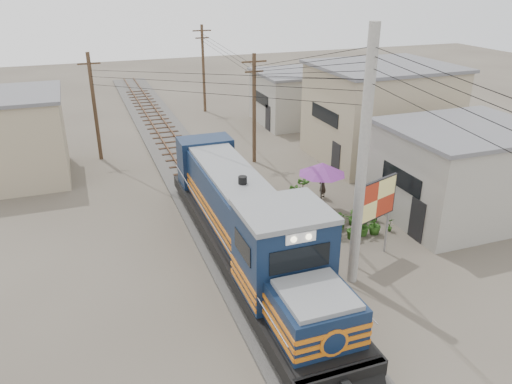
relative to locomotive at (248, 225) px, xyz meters
name	(u,v)px	position (x,y,z in m)	size (l,w,h in m)	color
ground	(267,290)	(0.00, -2.29, -1.78)	(120.00, 120.00, 0.00)	#473F35
ballast	(203,192)	(0.00, 7.71, -1.70)	(3.60, 70.00, 0.16)	#595651
track	(203,190)	(0.00, 7.71, -1.52)	(1.15, 70.00, 0.12)	#51331E
locomotive	(248,225)	(0.00, 0.00, 0.00)	(3.04, 16.53, 4.10)	black
utility_pole_main	(362,165)	(3.50, -2.79, 3.22)	(0.40, 0.40, 10.00)	#9E9B93
wooden_pole_mid	(254,107)	(4.50, 11.71, 1.90)	(1.60, 0.24, 7.00)	#4C3826
wooden_pole_far	(203,67)	(4.80, 25.71, 2.15)	(1.60, 0.24, 7.50)	#4C3826
wooden_pole_left	(94,105)	(-5.00, 15.71, 1.90)	(1.60, 0.24, 7.00)	#4C3826
power_lines	(202,62)	(-0.14, 6.21, 5.79)	(9.65, 19.00, 3.30)	black
shophouse_front	(461,172)	(11.50, 0.71, 0.58)	(7.35, 6.30, 4.70)	gray
shophouse_mid	(380,112)	(12.50, 9.71, 1.33)	(8.40, 7.35, 6.20)	gray
shophouse_back	(295,97)	(11.00, 19.71, 0.33)	(6.30, 6.30, 4.20)	gray
shophouse_left	(10,138)	(-10.00, 13.71, 0.83)	(6.30, 6.30, 5.20)	gray
billboard	(376,202)	(5.09, -1.62, 0.98)	(2.31, 0.93, 3.73)	#99999E
market_umbrella	(322,169)	(5.18, 3.45, 0.60)	(2.64, 2.64, 2.70)	black
vendor	(323,185)	(6.05, 4.92, -1.02)	(0.55, 0.36, 1.52)	black
plant_nursery	(354,221)	(5.74, 0.98, -1.29)	(3.36, 2.93, 1.09)	#254D16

